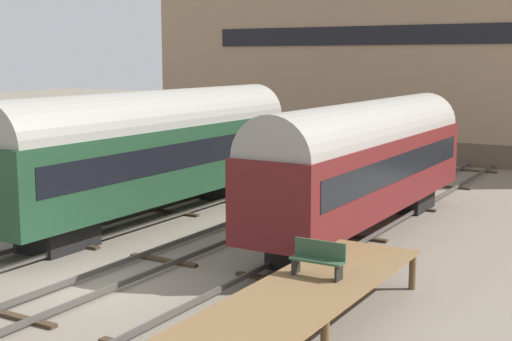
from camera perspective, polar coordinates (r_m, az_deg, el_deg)
The scene contains 9 objects.
ground_plane at distance 21.41m, azimuth -12.41°, elevation -9.08°, with size 200.00×200.00×0.00m, color slate.
track_left at distance 24.28m, azimuth -19.65°, elevation -6.88°, with size 2.60×60.00×0.26m.
track_middle at distance 21.37m, azimuth -12.42°, elevation -8.72°, with size 2.60×60.00×0.26m.
track_right at distance 18.92m, azimuth -3.01°, elevation -10.87°, with size 2.60×60.00×0.26m.
train_car_green at distance 29.24m, azimuth -8.13°, elevation 1.88°, with size 3.07×16.68×5.28m.
train_car_maroon at distance 27.01m, azimuth 8.80°, elevation 0.97°, with size 2.85×15.07×4.99m.
station_platform at distance 16.15m, azimuth 1.85°, elevation -11.02°, with size 2.57×12.10×1.13m.
bench at distance 18.05m, azimuth 5.01°, elevation -6.95°, with size 1.40×0.40×0.91m.
warehouse_building at distance 52.00m, azimuth 13.40°, elevation 9.52°, with size 36.83×12.51×14.51m.
Camera 1 is at (14.00, -14.81, 6.57)m, focal length 50.00 mm.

